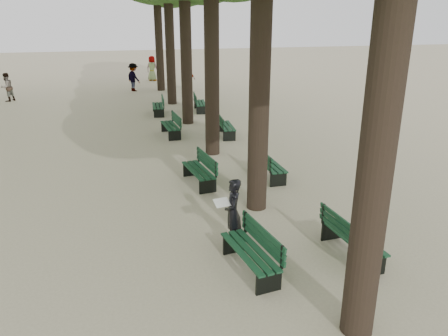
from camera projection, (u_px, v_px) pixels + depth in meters
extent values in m
plane|color=tan|center=(234.00, 276.00, 8.61)|extent=(120.00, 120.00, 0.00)
cylinder|color=#33261C|center=(383.00, 103.00, 5.91)|extent=(0.52, 0.52, 7.50)
cylinder|color=#33261C|center=(260.00, 65.00, 10.47)|extent=(0.52, 0.52, 7.50)
cylinder|color=#33261C|center=(212.00, 50.00, 15.03)|extent=(0.52, 0.52, 7.50)
cylinder|color=#33261C|center=(186.00, 42.00, 19.58)|extent=(0.52, 0.52, 7.50)
cylinder|color=#33261C|center=(170.00, 37.00, 24.14)|extent=(0.52, 0.52, 7.50)
cylinder|color=#33261C|center=(159.00, 33.00, 28.69)|extent=(0.52, 0.52, 7.50)
cube|color=black|center=(249.00, 261.00, 8.72)|extent=(0.76, 1.85, 0.45)
cube|color=#0E321E|center=(250.00, 251.00, 8.65)|extent=(0.78, 1.86, 0.04)
cube|color=#0E321E|center=(262.00, 237.00, 8.66)|extent=(0.28, 1.79, 0.40)
cube|color=black|center=(198.00, 177.00, 13.25)|extent=(0.74, 1.85, 0.45)
cube|color=#0E321E|center=(198.00, 170.00, 13.18)|extent=(0.76, 1.85, 0.04)
cube|color=#0E321E|center=(207.00, 161.00, 13.19)|extent=(0.26, 1.79, 0.40)
cube|color=black|center=(170.00, 131.00, 18.56)|extent=(0.63, 1.83, 0.45)
cube|color=#0E321E|center=(170.00, 126.00, 18.48)|extent=(0.65, 1.83, 0.04)
cube|color=#0E321E|center=(176.00, 119.00, 18.48)|extent=(0.15, 1.80, 0.40)
cube|color=black|center=(158.00, 110.00, 22.59)|extent=(0.65, 1.83, 0.45)
cube|color=#0E321E|center=(158.00, 106.00, 22.51)|extent=(0.67, 1.84, 0.04)
cube|color=#0E321E|center=(163.00, 100.00, 22.47)|extent=(0.18, 1.80, 0.40)
cube|color=black|center=(352.00, 246.00, 9.28)|extent=(0.61, 1.82, 0.45)
cube|color=#0E321E|center=(353.00, 237.00, 9.20)|extent=(0.63, 1.83, 0.04)
cube|color=#0E321E|center=(343.00, 227.00, 9.03)|extent=(0.13, 1.80, 0.40)
cube|color=black|center=(270.00, 171.00, 13.79)|extent=(0.52, 1.80, 0.45)
cube|color=#0E321E|center=(270.00, 164.00, 13.72)|extent=(0.54, 1.80, 0.04)
cube|color=#0E321E|center=(262.00, 156.00, 13.56)|extent=(0.04, 1.80, 0.40)
cube|color=black|center=(226.00, 131.00, 18.52)|extent=(0.68, 1.84, 0.45)
cube|color=#0E321E|center=(226.00, 126.00, 18.45)|extent=(0.70, 1.84, 0.04)
cube|color=#0E321E|center=(220.00, 120.00, 18.31)|extent=(0.21, 1.80, 0.40)
cube|color=black|center=(200.00, 107.00, 23.32)|extent=(0.74, 1.85, 0.45)
cube|color=#0E321E|center=(200.00, 103.00, 23.25)|extent=(0.76, 1.85, 0.04)
cube|color=#0E321E|center=(195.00, 98.00, 23.12)|extent=(0.26, 1.79, 0.40)
imported|color=black|center=(233.00, 213.00, 9.58)|extent=(0.45, 0.68, 1.56)
cube|color=white|center=(222.00, 202.00, 9.42)|extent=(0.37, 0.29, 0.12)
imported|color=#262628|center=(152.00, 68.00, 33.95)|extent=(0.98, 0.83, 1.89)
imported|color=#262628|center=(134.00, 77.00, 29.29)|extent=(0.91, 1.22, 1.85)
imported|color=#262628|center=(7.00, 87.00, 25.84)|extent=(0.75, 0.85, 1.67)
imported|color=#262628|center=(189.00, 80.00, 29.26)|extent=(0.96, 0.62, 1.55)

